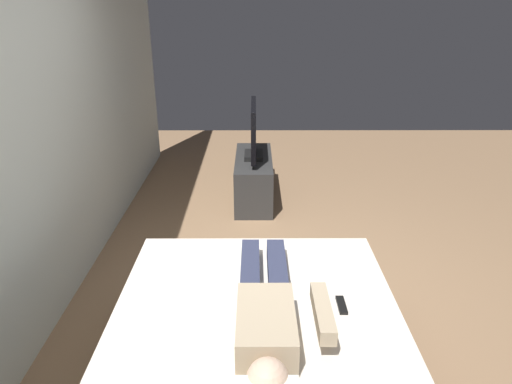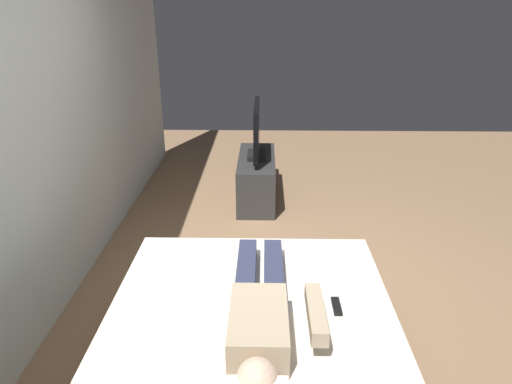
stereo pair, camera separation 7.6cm
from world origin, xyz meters
name	(u,v)px [view 2 (the right image)]	position (x,y,z in m)	size (l,w,h in m)	color
ground_plane	(285,306)	(0.00, 0.00, 0.00)	(10.00, 10.00, 0.00)	#8C6B4C
back_wall	(52,105)	(0.40, 1.67, 1.40)	(6.40, 0.10, 2.80)	silver
bed	(251,370)	(-0.91, 0.22, 0.26)	(1.99, 1.63, 0.54)	brown
person	(262,312)	(-0.88, 0.17, 0.62)	(1.26, 0.46, 0.18)	tan
remote	(337,306)	(-0.73, -0.24, 0.55)	(0.15, 0.04, 0.02)	black
tv_stand	(257,179)	(1.98, 0.25, 0.25)	(1.10, 0.40, 0.50)	#2D2D2D
tv	(257,132)	(1.98, 0.25, 0.78)	(0.88, 0.20, 0.59)	black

